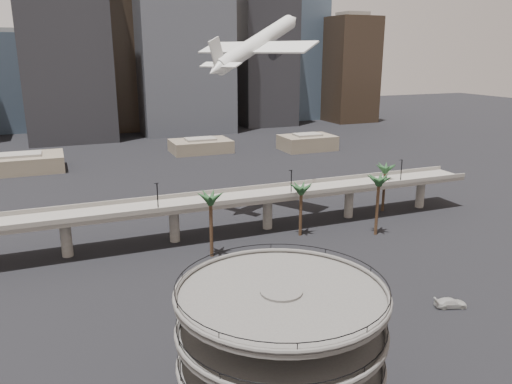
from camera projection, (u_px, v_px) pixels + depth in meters
name	position (u px, v px, depth m)	size (l,w,h in m)	color
ground	(359.00, 375.00, 63.77)	(700.00, 700.00, 0.00)	black
parking_ramp	(281.00, 346.00, 52.83)	(22.20, 22.20, 17.35)	#4C4947
overpass	(222.00, 203.00, 110.83)	(130.00, 9.30, 14.70)	slate
palm_trees	(324.00, 185.00, 110.81)	(54.40, 18.40, 14.00)	#432D1C
low_buildings	(168.00, 151.00, 192.41)	(135.00, 27.50, 6.80)	brown
skyline	(148.00, 40.00, 250.50)	(269.00, 86.00, 124.60)	gray
airborne_jet	(257.00, 44.00, 121.19)	(32.59, 30.99, 16.79)	silver
car_a	(353.00, 320.00, 75.44)	(1.78, 4.42, 1.51)	maroon
car_b	(333.00, 281.00, 88.38)	(1.55, 4.46, 1.47)	black
car_c	(451.00, 303.00, 80.52)	(2.07, 5.10, 1.48)	#B7B7B2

